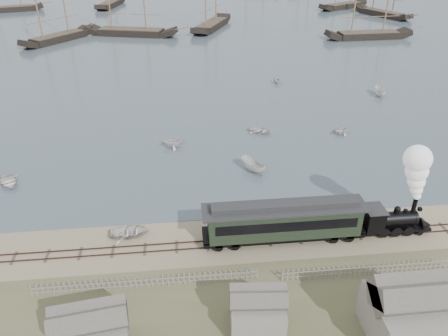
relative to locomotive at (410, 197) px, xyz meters
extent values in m
plane|color=tan|center=(-18.42, 2.00, -4.17)|extent=(600.00, 600.00, 0.00)
cube|color=#3D2821|center=(-18.42, -0.50, -4.07)|extent=(120.00, 0.08, 0.12)
cube|color=#3D2821|center=(-18.42, 0.50, -4.07)|extent=(120.00, 0.08, 0.12)
cube|color=#3F3228|center=(-18.42, 0.00, -4.14)|extent=(120.00, 1.80, 0.06)
cube|color=black|center=(-0.73, 0.00, -3.48)|extent=(6.56, 1.93, 0.24)
cylinder|color=black|center=(-1.12, 0.00, -2.51)|extent=(4.05, 1.45, 1.45)
cube|color=black|center=(-3.24, 0.00, -2.32)|extent=(1.74, 2.12, 2.22)
cube|color=#2B2B2D|center=(-3.24, 0.00, -1.16)|extent=(1.93, 2.32, 0.12)
cylinder|color=black|center=(0.71, 0.00, -1.21)|extent=(0.42, 0.42, 1.54)
sphere|color=black|center=(-0.93, 0.00, -1.38)|extent=(0.62, 0.62, 0.62)
cone|color=black|center=(2.35, 0.00, -3.57)|extent=(1.35, 1.93, 1.93)
cube|color=black|center=(1.39, 0.00, -1.55)|extent=(0.34, 0.34, 0.34)
cube|color=black|center=(-12.13, 0.00, -3.40)|extent=(15.54, 2.55, 0.39)
cube|color=black|center=(-12.13, 0.00, -1.84)|extent=(14.43, 2.78, 2.78)
cube|color=black|center=(-12.13, -1.41, -1.57)|extent=(13.32, 0.06, 1.00)
cube|color=black|center=(-12.13, 1.41, -1.57)|extent=(13.32, 0.06, 1.00)
cube|color=#2B2B2D|center=(-12.13, 0.00, -0.40)|extent=(15.54, 3.00, 0.20)
cube|color=#2B2B2D|center=(-12.13, 0.00, -0.07)|extent=(13.88, 1.33, 0.50)
imported|color=silver|center=(-26.96, 2.31, -3.76)|extent=(3.12, 4.17, 0.82)
imported|color=silver|center=(-41.92, 13.38, -3.71)|extent=(4.65, 4.24, 0.79)
imported|color=silver|center=(-22.59, 21.15, -3.26)|extent=(2.90, 3.32, 1.69)
imported|color=silver|center=(-12.86, 13.35, -3.34)|extent=(4.20, 3.38, 1.55)
imported|color=silver|center=(-9.92, 24.36, -3.75)|extent=(4.00, 4.30, 0.72)
imported|color=silver|center=(1.72, 22.79, -3.41)|extent=(3.33, 3.46, 1.40)
imported|color=silver|center=(13.76, 37.28, -3.39)|extent=(3.84, 1.81, 1.43)
imported|color=silver|center=(-2.73, 46.19, -3.40)|extent=(2.94, 2.62, 1.42)
camera|label=1|loc=(-21.40, -32.73, 23.03)|focal=35.00mm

